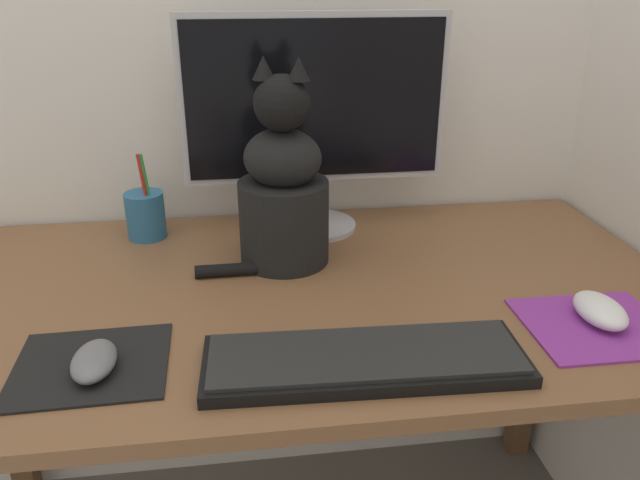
{
  "coord_description": "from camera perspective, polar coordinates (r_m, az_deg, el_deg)",
  "views": [
    {
      "loc": [
        -0.08,
        -0.94,
        1.21
      ],
      "look_at": [
        0.04,
        -0.07,
        0.82
      ],
      "focal_mm": 35.0,
      "sensor_mm": 36.0,
      "label": 1
    }
  ],
  "objects": [
    {
      "name": "desk",
      "position": [
        1.11,
        -2.63,
        -8.53
      ],
      "size": [
        1.35,
        0.71,
        0.71
      ],
      "color": "brown",
      "rests_on": "ground_plane"
    },
    {
      "name": "monitor",
      "position": [
        1.23,
        -0.48,
        11.56
      ],
      "size": [
        0.52,
        0.17,
        0.43
      ],
      "color": "#B2B2B7",
      "rests_on": "desk"
    },
    {
      "name": "keyboard",
      "position": [
        0.87,
        4.13,
        -10.84
      ],
      "size": [
        0.44,
        0.16,
        0.02
      ],
      "rotation": [
        0.0,
        0.0,
        -0.04
      ],
      "color": "black",
      "rests_on": "desk"
    },
    {
      "name": "mousepad_left",
      "position": [
        0.92,
        -20.18,
        -10.67
      ],
      "size": [
        0.21,
        0.19,
        0.0
      ],
      "rotation": [
        0.0,
        0.0,
        0.02
      ],
      "color": "black",
      "rests_on": "desk"
    },
    {
      "name": "mousepad_right",
      "position": [
        1.04,
        23.95,
        -7.2
      ],
      "size": [
        0.22,
        0.19,
        0.0
      ],
      "rotation": [
        0.0,
        0.0,
        -0.01
      ],
      "color": "purple",
      "rests_on": "desk"
    },
    {
      "name": "computer_mouse_left",
      "position": [
        0.9,
        -19.96,
        -10.35
      ],
      "size": [
        0.06,
        0.1,
        0.03
      ],
      "color": "slate",
      "rests_on": "mousepad_left"
    },
    {
      "name": "computer_mouse_right",
      "position": [
        1.04,
        24.23,
        -5.88
      ],
      "size": [
        0.07,
        0.11,
        0.04
      ],
      "color": "white",
      "rests_on": "mousepad_right"
    },
    {
      "name": "cat",
      "position": [
        1.11,
        -3.23,
        4.54
      ],
      "size": [
        0.27,
        0.21,
        0.37
      ],
      "rotation": [
        0.0,
        0.0,
        -0.34
      ],
      "color": "black",
      "rests_on": "desk"
    },
    {
      "name": "pen_cup",
      "position": [
        1.29,
        -15.65,
        2.25
      ],
      "size": [
        0.08,
        0.08,
        0.18
      ],
      "color": "#286089",
      "rests_on": "desk"
    }
  ]
}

